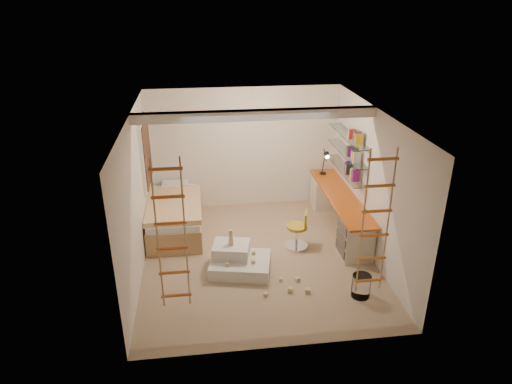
{
  "coord_description": "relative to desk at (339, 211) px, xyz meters",
  "views": [
    {
      "loc": [
        -0.93,
        -6.91,
        4.38
      ],
      "look_at": [
        0.0,
        0.3,
        1.15
      ],
      "focal_mm": 32.0,
      "sensor_mm": 36.0,
      "label": 1
    }
  ],
  "objects": [
    {
      "name": "rope_ladder_right",
      "position": [
        -0.37,
        -2.61,
        1.11
      ],
      "size": [
        0.41,
        0.04,
        2.13
      ],
      "primitive_type": null,
      "color": "orange",
      "rests_on": "ceiling"
    },
    {
      "name": "shelves",
      "position": [
        0.15,
        0.27,
        1.1
      ],
      "size": [
        0.25,
        1.8,
        0.71
      ],
      "color": "white",
      "rests_on": "wall_right"
    },
    {
      "name": "toy_blocks",
      "position": [
        -1.77,
        -1.49,
        -0.17
      ],
      "size": [
        1.29,
        0.99,
        0.71
      ],
      "color": "#CCB284",
      "rests_on": "floor"
    },
    {
      "name": "ceiling_beam",
      "position": [
        -1.72,
        -0.56,
        2.12
      ],
      "size": [
        4.0,
        0.18,
        0.16
      ],
      "primitive_type": "cube",
      "color": "white",
      "rests_on": "ceiling"
    },
    {
      "name": "swivel_chair",
      "position": [
        -0.95,
        -0.59,
        -0.13
      ],
      "size": [
        0.53,
        0.53,
        0.73
      ],
      "color": "gold",
      "rests_on": "floor"
    },
    {
      "name": "window_blind",
      "position": [
        -3.65,
        0.64,
        1.15
      ],
      "size": [
        0.02,
        1.0,
        1.2
      ],
      "primitive_type": "cube",
      "color": "#4C2D1E",
      "rests_on": "window_frame"
    },
    {
      "name": "bed",
      "position": [
        -3.2,
        0.36,
        -0.07
      ],
      "size": [
        1.02,
        2.0,
        0.69
      ],
      "color": "#AD7F51",
      "rests_on": "floor"
    },
    {
      "name": "play_platform",
      "position": [
        -2.11,
        -1.18,
        -0.23
      ],
      "size": [
        1.13,
        0.96,
        0.44
      ],
      "color": "silver",
      "rests_on": "floor"
    },
    {
      "name": "waste_bin",
      "position": [
        -0.28,
        -2.17,
        -0.22
      ],
      "size": [
        0.29,
        0.29,
        0.37
      ],
      "primitive_type": "cylinder",
      "color": "white",
      "rests_on": "floor"
    },
    {
      "name": "books",
      "position": [
        0.15,
        0.27,
        1.17
      ],
      "size": [
        0.14,
        0.64,
        0.92
      ],
      "color": "#8C1E7F",
      "rests_on": "shelves"
    },
    {
      "name": "window_frame",
      "position": [
        -3.69,
        0.64,
        1.15
      ],
      "size": [
        0.06,
        1.15,
        1.35
      ],
      "primitive_type": "cube",
      "color": "white",
      "rests_on": "wall_left"
    },
    {
      "name": "rope_ladder_left",
      "position": [
        -3.07,
        -2.61,
        1.11
      ],
      "size": [
        0.41,
        0.04,
        2.13
      ],
      "primitive_type": null,
      "color": "#BC5420",
      "rests_on": "ceiling"
    },
    {
      "name": "task_lamp",
      "position": [
        -0.05,
        0.96,
        0.73
      ],
      "size": [
        0.14,
        0.36,
        0.57
      ],
      "color": "black",
      "rests_on": "desk"
    },
    {
      "name": "desk",
      "position": [
        0.0,
        0.0,
        0.0
      ],
      "size": [
        0.56,
        2.8,
        0.75
      ],
      "color": "#C25416",
      "rests_on": "floor"
    },
    {
      "name": "floor",
      "position": [
        -1.72,
        -0.86,
        -0.4
      ],
      "size": [
        4.5,
        4.5,
        0.0
      ],
      "primitive_type": "plane",
      "color": "#A08567",
      "rests_on": "ground"
    }
  ]
}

